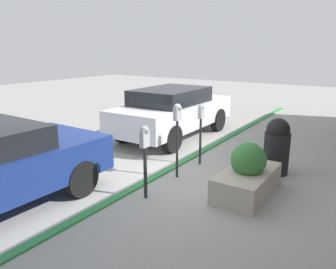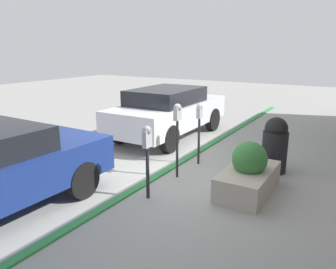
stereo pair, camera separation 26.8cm
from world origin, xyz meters
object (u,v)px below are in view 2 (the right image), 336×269
at_px(parking_meter_nearest, 147,147).
at_px(parking_meter_middle, 199,122).
at_px(trash_bin, 275,145).
at_px(parking_meter_second, 177,122).
at_px(planter_box, 249,174).
at_px(parked_car_middle, 169,111).

distance_m(parking_meter_nearest, parking_meter_middle, 2.12).
bearing_deg(trash_bin, parking_meter_middle, 103.91).
distance_m(parking_meter_second, planter_box, 1.73).
xyz_separation_m(planter_box, trash_bin, (1.37, -0.13, 0.24)).
distance_m(parked_car_middle, trash_bin, 3.74).
relative_size(parking_meter_nearest, trash_bin, 1.11).
xyz_separation_m(planter_box, parked_car_middle, (2.71, 3.36, 0.44)).
xyz_separation_m(parking_meter_nearest, planter_box, (1.15, -1.48, -0.60)).
relative_size(parked_car_middle, trash_bin, 3.70).
distance_m(parking_meter_middle, planter_box, 1.90).
xyz_separation_m(parking_meter_second, planter_box, (0.01, -1.52, -0.82)).
bearing_deg(parking_meter_middle, trash_bin, -76.09).
relative_size(parking_meter_second, parking_meter_middle, 1.10).
height_order(parking_meter_nearest, planter_box, parking_meter_nearest).
distance_m(parking_meter_second, parked_car_middle, 3.30).
relative_size(parking_meter_second, planter_box, 0.98).
bearing_deg(parking_meter_second, parking_meter_nearest, -177.78).
xyz_separation_m(parking_meter_nearest, parked_car_middle, (3.86, 1.88, -0.16)).
bearing_deg(trash_bin, parking_meter_second, 129.99).
height_order(parking_meter_middle, trash_bin, parking_meter_middle).
relative_size(parking_meter_middle, planter_box, 0.89).
height_order(parking_meter_middle, planter_box, parking_meter_middle).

